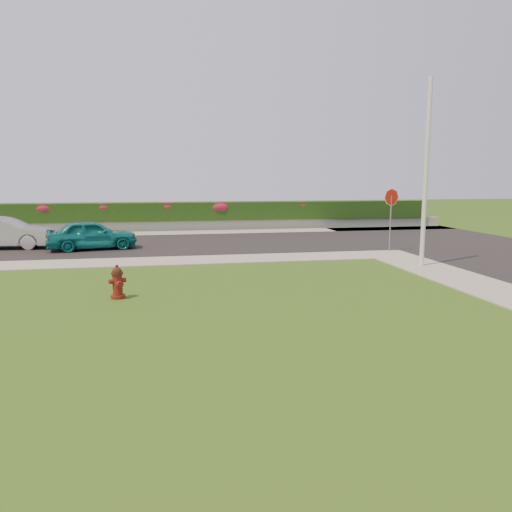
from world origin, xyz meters
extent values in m
plane|color=black|center=(0.00, 0.00, 0.00)|extent=(120.00, 120.00, 0.00)
cube|color=black|center=(-5.00, 14.00, 0.02)|extent=(26.00, 8.00, 0.04)
cube|color=gray|center=(-6.00, 9.00, 0.02)|extent=(24.00, 2.00, 0.04)
cube|color=gray|center=(7.00, 9.00, 0.02)|extent=(2.00, 2.00, 0.04)
cube|color=gray|center=(-1.00, 19.00, 0.02)|extent=(34.00, 2.00, 0.04)
cube|color=gray|center=(-1.00, 20.50, 0.30)|extent=(34.00, 0.40, 0.60)
cube|color=black|center=(-1.00, 20.60, 1.15)|extent=(32.00, 0.90, 1.10)
cylinder|color=#4D0E0C|center=(-3.38, 3.23, 0.04)|extent=(0.38, 0.38, 0.09)
cylinder|color=#4D0E0C|center=(-3.38, 3.23, 0.38)|extent=(0.26, 0.26, 0.58)
cylinder|color=black|center=(-3.38, 3.23, 0.67)|extent=(0.31, 0.31, 0.06)
sphere|color=black|center=(-3.38, 3.23, 0.71)|extent=(0.26, 0.26, 0.26)
cylinder|color=black|center=(-3.38, 3.23, 0.85)|extent=(0.08, 0.08, 0.08)
cylinder|color=#4D0E0C|center=(-3.53, 3.16, 0.47)|extent=(0.15, 0.16, 0.12)
cylinder|color=#4D0E0C|center=(-3.23, 3.30, 0.47)|extent=(0.15, 0.16, 0.12)
cylinder|color=#4D0E0C|center=(-3.31, 3.08, 0.40)|extent=(0.21, 0.19, 0.17)
imported|color=#0E686A|center=(-5.21, 12.69, 0.69)|extent=(4.03, 2.21, 1.30)
imported|color=#A5A7AD|center=(-9.13, 13.74, 0.74)|extent=(4.32, 1.71, 1.40)
cylinder|color=silver|center=(6.97, 6.17, 3.29)|extent=(0.16, 0.16, 6.58)
cylinder|color=slate|center=(7.46, 9.78, 1.21)|extent=(0.06, 0.06, 2.41)
cylinder|color=#AB1A0B|center=(7.46, 9.78, 2.36)|extent=(0.69, 0.17, 0.70)
cylinder|color=white|center=(7.46, 9.78, 2.36)|extent=(0.73, 0.17, 0.75)
ellipsoid|color=#BA1F34|center=(-8.83, 20.50, 1.44)|extent=(1.30, 0.83, 0.65)
ellipsoid|color=#BA1F34|center=(-5.51, 20.50, 1.46)|extent=(1.19, 0.77, 0.60)
ellipsoid|color=#BA1F34|center=(-1.82, 20.50, 1.47)|extent=(1.17, 0.75, 0.59)
ellipsoid|color=#BA1F34|center=(1.35, 20.50, 1.41)|extent=(1.46, 0.94, 0.73)
ellipsoid|color=#BA1F34|center=(6.57, 20.50, 1.48)|extent=(1.13, 0.73, 0.57)
camera|label=1|loc=(-2.18, -10.10, 3.14)|focal=35.00mm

